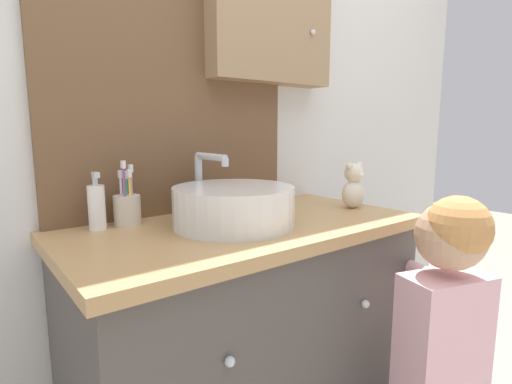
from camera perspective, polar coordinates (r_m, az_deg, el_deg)
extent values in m
cube|color=silver|center=(1.43, -9.04, 15.41)|extent=(3.20, 0.06, 2.50)
cube|color=brown|center=(1.37, -11.52, 18.97)|extent=(0.85, 0.02, 1.17)
cube|color=#B2C1CC|center=(1.36, -11.40, 19.02)|extent=(0.79, 0.01, 1.11)
sphere|color=silver|center=(1.62, 8.15, 21.68)|extent=(0.02, 0.02, 0.02)
cube|color=#4C4742|center=(1.36, -1.39, -22.00)|extent=(1.02, 0.51, 0.77)
cube|color=tan|center=(1.20, -1.46, -5.24)|extent=(1.06, 0.55, 0.03)
sphere|color=silver|center=(0.96, -3.75, -23.02)|extent=(0.02, 0.02, 0.02)
sphere|color=silver|center=(1.25, 15.36, -15.18)|extent=(0.02, 0.02, 0.02)
cylinder|color=silver|center=(1.15, -3.21, -2.06)|extent=(0.35, 0.35, 0.12)
cylinder|color=silver|center=(1.14, -3.23, 0.61)|extent=(0.29, 0.29, 0.01)
cylinder|color=silver|center=(1.31, -8.17, 0.96)|extent=(0.02, 0.02, 0.19)
cylinder|color=silver|center=(1.23, -6.46, 5.03)|extent=(0.02, 0.16, 0.02)
cylinder|color=silver|center=(1.17, -4.44, 4.24)|extent=(0.02, 0.02, 0.02)
sphere|color=white|center=(1.37, -4.62, -1.07)|extent=(0.06, 0.06, 0.06)
cylinder|color=beige|center=(1.23, -17.91, -2.48)|extent=(0.08, 0.08, 0.09)
cylinder|color=pink|center=(1.23, -17.33, -0.07)|extent=(0.01, 0.01, 0.16)
cube|color=white|center=(1.22, -17.49, 3.25)|extent=(0.01, 0.02, 0.02)
cylinder|color=#47B26B|center=(1.23, -17.93, -0.51)|extent=(0.01, 0.01, 0.14)
cube|color=white|center=(1.22, -18.07, 2.35)|extent=(0.01, 0.02, 0.02)
cylinder|color=white|center=(1.23, -18.68, -0.52)|extent=(0.01, 0.01, 0.15)
cube|color=white|center=(1.22, -18.83, 2.42)|extent=(0.01, 0.02, 0.02)
cylinder|color=#8E56B7|center=(1.21, -18.28, 0.05)|extent=(0.01, 0.01, 0.18)
cube|color=white|center=(1.20, -18.46, 3.75)|extent=(0.01, 0.02, 0.02)
cylinder|color=#E5CC4C|center=(1.20, -17.52, -0.55)|extent=(0.01, 0.01, 0.15)
cube|color=white|center=(1.19, -17.67, 2.55)|extent=(0.01, 0.02, 0.02)
cylinder|color=white|center=(1.19, -21.79, -2.10)|extent=(0.05, 0.05, 0.12)
cylinder|color=silver|center=(1.18, -22.00, 1.39)|extent=(0.01, 0.01, 0.02)
cube|color=silver|center=(1.17, -21.94, 2.27)|extent=(0.02, 0.03, 0.02)
cube|color=beige|center=(1.27, 25.12, -18.38)|extent=(0.26, 0.19, 0.36)
sphere|color=tan|center=(1.17, 26.07, -5.64)|extent=(0.18, 0.18, 0.18)
sphere|color=tan|center=(1.15, 26.87, -4.61)|extent=(0.17, 0.17, 0.17)
cylinder|color=beige|center=(1.41, 21.89, -10.33)|extent=(0.13, 0.27, 0.05)
cylinder|color=#D6423D|center=(1.49, 18.44, -7.45)|extent=(0.02, 0.05, 0.12)
ellipsoid|color=beige|center=(1.46, 13.70, -0.30)|extent=(0.09, 0.07, 0.10)
sphere|color=beige|center=(1.45, 13.82, 2.68)|extent=(0.07, 0.07, 0.07)
sphere|color=beige|center=(1.42, 13.22, 3.63)|extent=(0.03, 0.03, 0.03)
sphere|color=beige|center=(1.46, 14.47, 3.72)|extent=(0.03, 0.03, 0.03)
sphere|color=silver|center=(1.43, 14.70, 2.37)|extent=(0.02, 0.02, 0.02)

